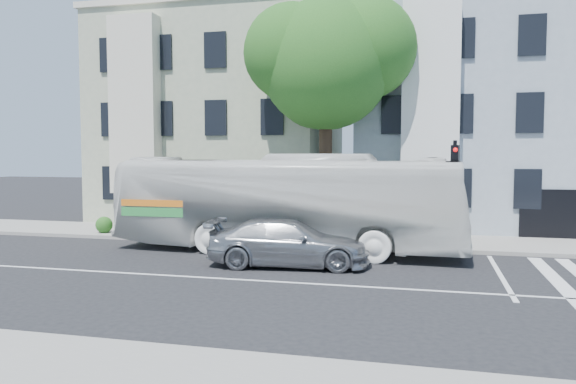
% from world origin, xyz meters
% --- Properties ---
extents(ground, '(120.00, 120.00, 0.00)m').
position_xyz_m(ground, '(0.00, 0.00, 0.00)').
color(ground, black).
rests_on(ground, ground).
extents(sidewalk_far, '(80.00, 4.00, 0.15)m').
position_xyz_m(sidewalk_far, '(0.00, 8.00, 0.07)').
color(sidewalk_far, gray).
rests_on(sidewalk_far, ground).
extents(building_left, '(12.00, 10.00, 11.00)m').
position_xyz_m(building_left, '(-7.00, 15.00, 5.50)').
color(building_left, '#97A086').
rests_on(building_left, ground).
extents(building_right, '(12.00, 10.00, 11.00)m').
position_xyz_m(building_right, '(7.00, 15.00, 5.50)').
color(building_right, '#8A95A4').
rests_on(building_right, ground).
extents(street_tree, '(7.30, 5.90, 11.10)m').
position_xyz_m(street_tree, '(0.06, 8.74, 7.83)').
color(street_tree, '#2D2116').
rests_on(street_tree, ground).
extents(bus, '(3.75, 13.40, 3.69)m').
position_xyz_m(bus, '(-0.82, 4.97, 1.85)').
color(bus, silver).
rests_on(bus, ground).
extents(sedan, '(2.74, 5.53, 1.54)m').
position_xyz_m(sedan, '(-0.12, 2.32, 0.77)').
color(sedan, '#A3A4A9').
rests_on(sedan, ground).
extents(hedge, '(8.13, 4.16, 0.70)m').
position_xyz_m(hedge, '(-5.51, 6.80, 0.50)').
color(hedge, '#26531B').
rests_on(hedge, sidewalk_far).
extents(traffic_signal, '(0.43, 0.53, 4.18)m').
position_xyz_m(traffic_signal, '(5.25, 5.94, 2.70)').
color(traffic_signal, black).
rests_on(traffic_signal, ground).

